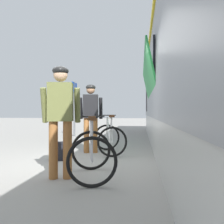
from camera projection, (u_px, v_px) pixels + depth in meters
ground_plane at (83, 164)px, 4.71m from camera, size 80.00×80.00×0.00m
train_car at (210, 77)px, 6.08m from camera, size 3.21×16.32×3.88m
cyclist_near_in_olive at (60, 111)px, 3.68m from camera, size 0.65×0.38×1.76m
cyclist_far_in_dark at (91, 112)px, 6.06m from camera, size 0.64×0.36×1.76m
bicycle_near_silver at (91, 152)px, 3.71m from camera, size 0.93×1.20×0.99m
bicycle_far_white at (109, 138)px, 5.95m from camera, size 0.97×1.22×0.99m
backpack_on_platform at (59, 151)px, 5.07m from camera, size 0.31×0.22×0.40m
platform_sign_post at (74, 99)px, 10.33m from camera, size 0.08×0.70×2.40m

